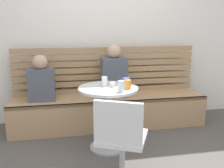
# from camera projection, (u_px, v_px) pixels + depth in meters

# --- Properties ---
(back_wall) EXTENTS (5.20, 0.10, 2.90)m
(back_wall) POSITION_uv_depth(u_px,v_px,m) (104.00, 23.00, 3.86)
(back_wall) COLOR white
(back_wall) RESTS_ON ground
(booth_bench) EXTENTS (2.70, 0.52, 0.44)m
(booth_bench) POSITION_uv_depth(u_px,v_px,m) (109.00, 111.00, 3.72)
(booth_bench) COLOR tan
(booth_bench) RESTS_ON ground
(booth_backrest) EXTENTS (2.65, 0.04, 0.67)m
(booth_backrest) POSITION_uv_depth(u_px,v_px,m) (106.00, 70.00, 3.82)
(booth_backrest) COLOR #A68157
(booth_backrest) RESTS_ON booth_bench
(cafe_table) EXTENTS (0.68, 0.68, 0.74)m
(cafe_table) POSITION_uv_depth(u_px,v_px,m) (108.00, 106.00, 3.01)
(cafe_table) COLOR #ADADB2
(cafe_table) RESTS_ON ground
(white_chair) EXTENTS (0.53, 0.53, 0.85)m
(white_chair) POSITION_uv_depth(u_px,v_px,m) (121.00, 141.00, 2.24)
(white_chair) COLOR #ADADB2
(white_chair) RESTS_ON ground
(person_adult) EXTENTS (0.34, 0.22, 0.73)m
(person_adult) POSITION_uv_depth(u_px,v_px,m) (114.00, 74.00, 3.61)
(person_adult) COLOR #4C515B
(person_adult) RESTS_ON booth_bench
(person_child_left) EXTENTS (0.34, 0.22, 0.61)m
(person_child_left) POSITION_uv_depth(u_px,v_px,m) (41.00, 81.00, 3.44)
(person_child_left) COLOR #4C515B
(person_child_left) RESTS_ON booth_bench
(cup_water_clear) EXTENTS (0.07, 0.07, 0.11)m
(cup_water_clear) POSITION_uv_depth(u_px,v_px,m) (105.00, 81.00, 3.01)
(cup_water_clear) COLOR white
(cup_water_clear) RESTS_ON cafe_table
(cup_espresso_small) EXTENTS (0.06, 0.06, 0.05)m
(cup_espresso_small) POSITION_uv_depth(u_px,v_px,m) (113.00, 85.00, 2.96)
(cup_espresso_small) COLOR silver
(cup_espresso_small) RESTS_ON cafe_table
(cup_glass_tall) EXTENTS (0.07, 0.07, 0.12)m
(cup_glass_tall) POSITION_uv_depth(u_px,v_px,m) (121.00, 86.00, 2.76)
(cup_glass_tall) COLOR silver
(cup_glass_tall) RESTS_ON cafe_table
(cup_tumbler_orange) EXTENTS (0.07, 0.07, 0.10)m
(cup_tumbler_orange) POSITION_uv_depth(u_px,v_px,m) (128.00, 84.00, 2.88)
(cup_tumbler_orange) COLOR orange
(cup_tumbler_orange) RESTS_ON cafe_table
(cup_mug_blue) EXTENTS (0.08, 0.08, 0.09)m
(cup_mug_blue) POSITION_uv_depth(u_px,v_px,m) (126.00, 82.00, 3.00)
(cup_mug_blue) COLOR #3D5B9E
(cup_mug_blue) RESTS_ON cafe_table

